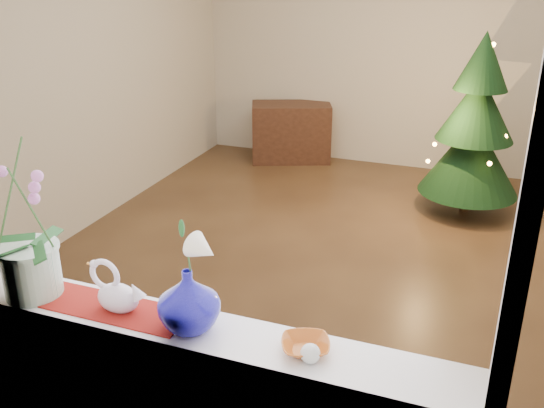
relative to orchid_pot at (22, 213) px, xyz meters
The scene contains 15 objects.
ground 2.80m from the orchid_pot, 73.64° to the left, with size 5.00×5.00×0.00m, color #342215.
wall_back 4.94m from the orchid_pot, 81.84° to the left, with size 4.50×0.10×2.70m, color #BCB4A4.
wall_front 0.71m from the orchid_pot, ahead, with size 4.50×0.10×2.70m, color #BCB4A4.
wall_left 2.85m from the orchid_pot, 122.96° to the left, with size 0.10×5.00×2.70m, color #BCB4A4.
windowsill 0.80m from the orchid_pot, ahead, with size 2.20×0.26×0.04m, color white.
window_frame 0.82m from the orchid_pot, ahead, with size 2.22×0.06×1.60m, color white, non-canonical shape.
runner 0.48m from the orchid_pot, ahead, with size 0.70×0.20×0.01m, color maroon.
orchid_pot is the anchor object (origin of this frame).
swan 0.47m from the orchid_pot, ahead, with size 0.24×0.11×0.20m, color silver, non-canonical shape.
blue_vase 0.74m from the orchid_pot, ahead, with size 0.27×0.27×0.28m, color #0B086C.
lily 0.71m from the orchid_pot, ahead, with size 0.15×0.09×0.21m, color white, non-canonical shape.
paperweight 1.23m from the orchid_pot, ahead, with size 0.07×0.07×0.07m, color silver.
amber_dish 1.20m from the orchid_pot, ahead, with size 0.15×0.15×0.04m, color #AC5219.
xmas_tree 4.12m from the orchid_pot, 68.47° to the left, with size 0.88×0.88×1.62m, color black, non-canonical shape.
side_table 4.76m from the orchid_pot, 96.04° to the left, with size 0.87×0.44×0.66m, color black.
Camera 1 is at (0.97, -4.05, 2.21)m, focal length 40.00 mm.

